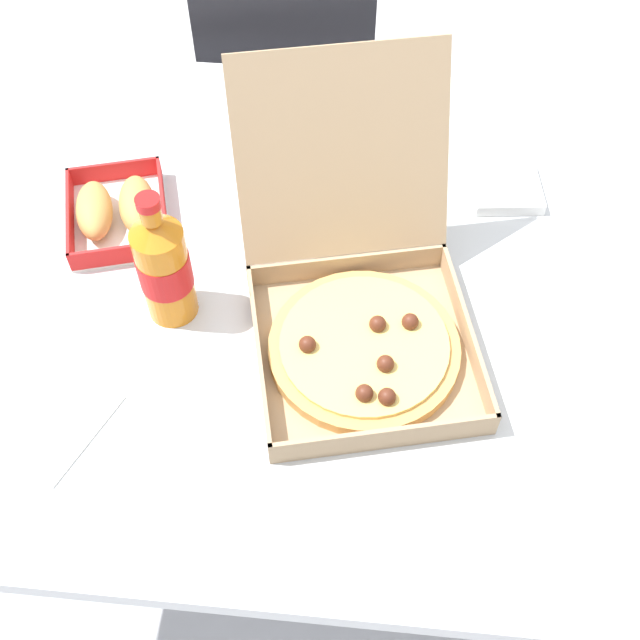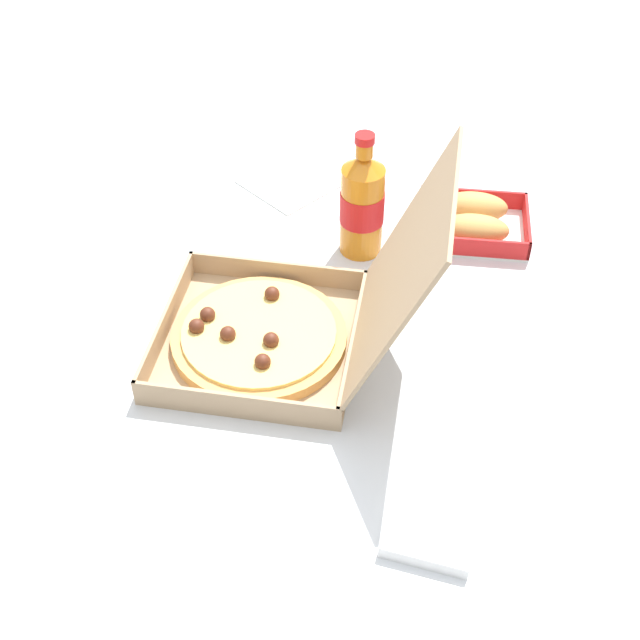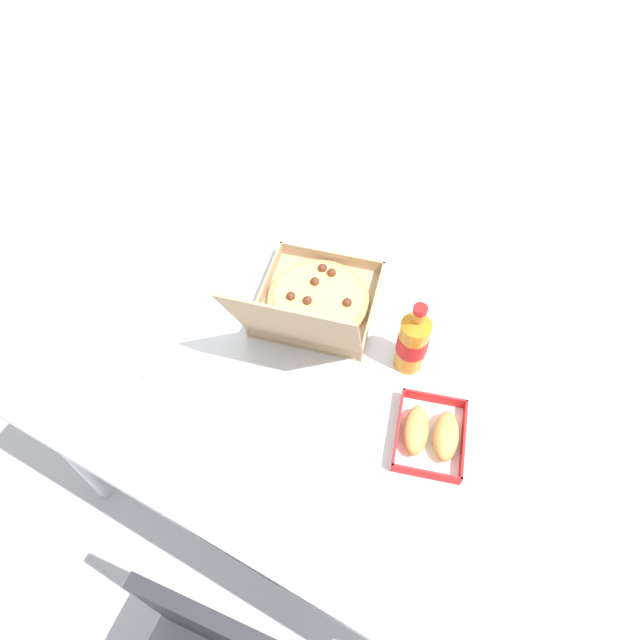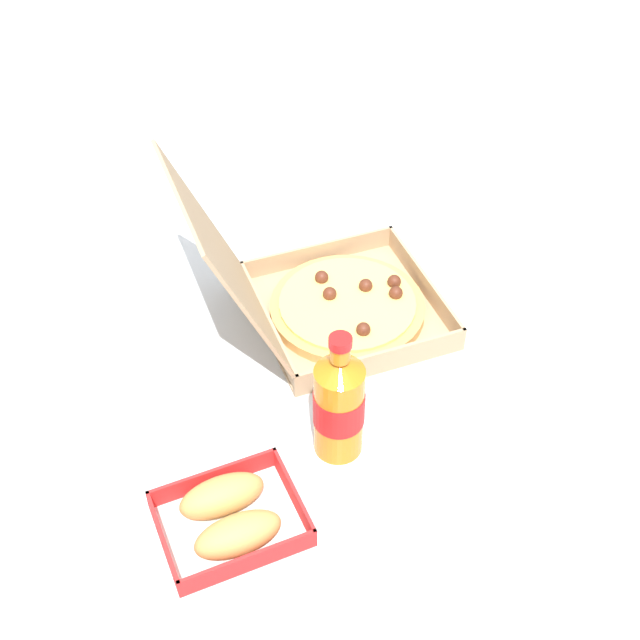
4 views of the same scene
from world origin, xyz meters
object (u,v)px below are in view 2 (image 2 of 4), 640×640
(pizza_box_open, at_px, (281,326))
(bread_side_box, at_px, (473,220))
(paper_menu, at_px, (302,176))
(napkin_pile, at_px, (432,526))
(cola_bottle, at_px, (362,204))

(pizza_box_open, relative_size, bread_side_box, 2.11)
(pizza_box_open, distance_m, paper_menu, 0.46)
(paper_menu, bearing_deg, napkin_pile, 58.84)
(pizza_box_open, relative_size, paper_menu, 2.26)
(bread_side_box, bearing_deg, cola_bottle, -53.20)
(bread_side_box, height_order, paper_menu, bread_side_box)
(pizza_box_open, bearing_deg, bread_side_box, 155.08)
(cola_bottle, bearing_deg, bread_side_box, 126.80)
(pizza_box_open, height_order, paper_menu, pizza_box_open)
(bread_side_box, bearing_deg, napkin_pile, 11.57)
(paper_menu, xyz_separation_m, napkin_pile, (0.65, 0.47, 0.01))
(bread_side_box, xyz_separation_m, napkin_pile, (0.61, 0.13, -0.02))
(pizza_box_open, height_order, cola_bottle, pizza_box_open)
(pizza_box_open, bearing_deg, paper_menu, -159.34)
(pizza_box_open, distance_m, napkin_pile, 0.38)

